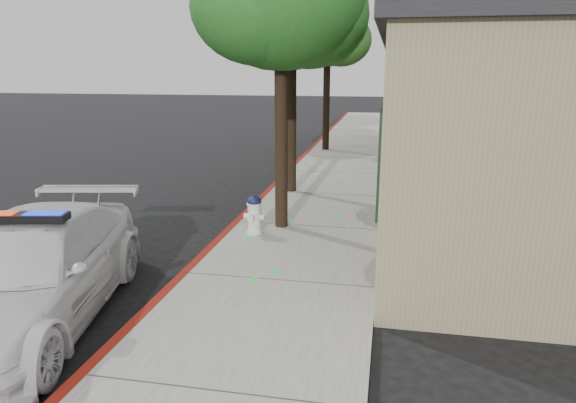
# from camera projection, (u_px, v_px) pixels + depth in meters

# --- Properties ---
(ground) EXTENTS (120.00, 120.00, 0.00)m
(ground) POSITION_uv_depth(u_px,v_px,m) (181.00, 281.00, 8.61)
(ground) COLOR black
(ground) RESTS_ON ground
(sidewalk) EXTENTS (3.20, 60.00, 0.15)m
(sidewalk) POSITION_uv_depth(u_px,v_px,m) (305.00, 229.00, 11.15)
(sidewalk) COLOR gray
(sidewalk) RESTS_ON ground
(red_curb) EXTENTS (0.14, 60.00, 0.16)m
(red_curb) POSITION_uv_depth(u_px,v_px,m) (236.00, 225.00, 11.43)
(red_curb) COLOR maroon
(red_curb) RESTS_ON ground
(clapboard_building) EXTENTS (7.30, 20.89, 4.24)m
(clapboard_building) POSITION_uv_depth(u_px,v_px,m) (506.00, 114.00, 15.39)
(clapboard_building) COLOR #8E825D
(clapboard_building) RESTS_ON ground
(police_car) EXTENTS (2.99, 5.33, 1.58)m
(police_car) POSITION_uv_depth(u_px,v_px,m) (29.00, 272.00, 7.05)
(police_car) COLOR white
(police_car) RESTS_ON ground
(fire_hydrant) EXTENTS (0.46, 0.40, 0.81)m
(fire_hydrant) POSITION_uv_depth(u_px,v_px,m) (254.00, 214.00, 10.51)
(fire_hydrant) COLOR white
(fire_hydrant) RESTS_ON sidewalk
(street_tree_near) EXTENTS (3.35, 3.29, 6.01)m
(street_tree_near) POSITION_uv_depth(u_px,v_px,m) (281.00, 4.00, 9.97)
(street_tree_near) COLOR black
(street_tree_near) RESTS_ON sidewalk
(street_tree_mid) EXTENTS (3.34, 3.12, 5.95)m
(street_tree_mid) POSITION_uv_depth(u_px,v_px,m) (293.00, 20.00, 13.22)
(street_tree_mid) COLOR black
(street_tree_mid) RESTS_ON sidewalk
(street_tree_far) EXTENTS (3.35, 3.25, 6.08)m
(street_tree_far) POSITION_uv_depth(u_px,v_px,m) (329.00, 35.00, 20.46)
(street_tree_far) COLOR black
(street_tree_far) RESTS_ON sidewalk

